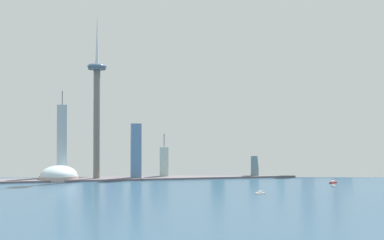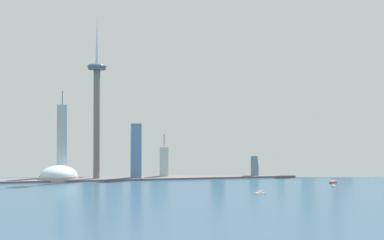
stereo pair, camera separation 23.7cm
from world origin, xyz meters
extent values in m
plane|color=#2E4E69|center=(0.00, 0.00, 0.00)|extent=(6000.00, 6000.00, 0.00)
cube|color=slate|center=(0.00, 421.45, 1.81)|extent=(843.57, 58.48, 3.62)
cylinder|color=slate|center=(-228.52, 420.19, 110.68)|extent=(12.79, 12.79, 221.37)
ellipsoid|color=#46617E|center=(-228.52, 420.19, 221.37)|extent=(37.77, 37.77, 13.26)
torus|color=slate|center=(-228.52, 420.19, 216.72)|extent=(34.76, 34.76, 2.65)
cone|color=silver|center=(-228.52, 420.19, 279.78)|extent=(6.40, 6.40, 103.55)
cylinder|color=#BAA199|center=(-299.81, 426.98, 4.60)|extent=(74.00, 74.00, 9.19)
ellipsoid|color=silver|center=(-299.81, 426.98, 9.19)|extent=(70.30, 70.30, 39.71)
cube|color=#B2C4BC|center=(-92.79, 438.86, 31.45)|extent=(16.00, 13.96, 62.89)
cylinder|color=#4C4C51|center=(-92.79, 438.86, 76.33)|extent=(1.60, 1.60, 26.88)
cube|color=#8A99AF|center=(-98.43, 516.91, 37.58)|extent=(24.35, 25.38, 75.17)
cube|color=slate|center=(91.74, 414.77, 21.99)|extent=(15.82, 13.95, 43.99)
cube|color=#A8C0C1|center=(-184.37, 519.04, 39.70)|extent=(27.64, 12.04, 79.39)
cube|color=#62575E|center=(-184.37, 519.04, 84.19)|extent=(16.58, 7.22, 9.60)
cube|color=#3F747D|center=(42.69, 522.27, 38.25)|extent=(27.46, 18.15, 76.51)
cylinder|color=#4C4C51|center=(42.69, 522.27, 91.20)|extent=(1.60, 1.60, 29.38)
cube|color=gray|center=(326.51, 502.94, 75.63)|extent=(12.14, 14.15, 151.26)
cube|color=#829AB6|center=(245.68, 491.47, 36.96)|extent=(12.40, 27.76, 73.93)
cube|color=#9DB1B8|center=(-296.27, 468.78, 74.11)|extent=(19.64, 14.28, 148.23)
cylinder|color=#4C4C51|center=(-296.27, 468.78, 162.37)|extent=(1.60, 1.60, 28.28)
cube|color=#97C6B7|center=(184.17, 495.35, 35.93)|extent=(12.24, 18.41, 71.86)
cube|color=#567AA5|center=(-152.08, 419.56, 55.16)|extent=(20.49, 15.16, 110.33)
cube|color=#AFAACD|center=(-201.41, 489.92, 64.77)|extent=(14.77, 12.51, 129.54)
cube|color=#5E849C|center=(-245.62, 499.32, 43.68)|extent=(19.26, 19.14, 87.37)
cube|color=slate|center=(-245.62, 499.32, 90.63)|extent=(11.56, 11.48, 6.52)
cube|color=#99B8B7|center=(304.37, 421.89, 20.68)|extent=(24.13, 16.71, 41.37)
cube|color=#B2B4BE|center=(223.89, 439.54, 78.06)|extent=(22.45, 18.22, 156.12)
cube|color=white|center=(10.95, 156.86, 1.10)|extent=(17.40, 12.25, 2.21)
cube|color=silver|center=(10.95, 156.86, 3.35)|extent=(8.30, 6.76, 2.28)
cube|color=white|center=(167.72, 222.20, 0.98)|extent=(3.54, 10.21, 1.95)
cube|color=silver|center=(167.72, 222.20, 2.92)|extent=(2.46, 4.50, 1.93)
cylinder|color=silver|center=(167.72, 222.20, 6.31)|extent=(0.24, 0.24, 4.84)
cube|color=red|center=(193.90, 272.44, 1.16)|extent=(17.97, 14.45, 2.31)
cube|color=silver|center=(193.90, 272.44, 3.50)|extent=(8.78, 7.78, 2.39)
cylinder|color=silver|center=(193.90, 272.44, 7.84)|extent=(0.24, 0.24, 6.29)
cylinder|color=white|center=(-53.35, 465.17, 162.20)|extent=(18.34, 21.99, 2.95)
sphere|color=white|center=(-61.37, 455.09, 162.20)|extent=(2.95, 2.95, 2.95)
cube|color=white|center=(-53.35, 465.17, 163.53)|extent=(23.14, 19.32, 0.50)
cube|color=white|center=(-46.62, 473.63, 162.64)|extent=(8.79, 7.64, 0.40)
cube|color=#2D333D|center=(-46.62, 473.63, 166.18)|extent=(1.78, 2.06, 5.00)
camera|label=1|loc=(-245.17, -542.98, 96.21)|focal=45.42mm
camera|label=2|loc=(-244.94, -543.03, 96.21)|focal=45.42mm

